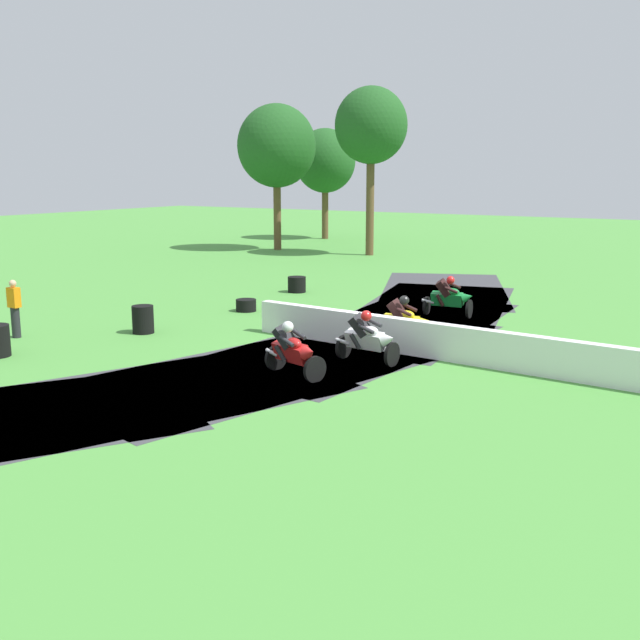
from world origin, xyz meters
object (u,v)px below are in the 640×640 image
tire_stack_mid_b (246,305)px  motorcycle_fourth_green (449,297)px  motorcycle_trailing_yellow (403,321)px  tire_stack_far (297,284)px  tire_stack_mid_a (143,319)px  motorcycle_chase_white (368,338)px  track_marshal (15,309)px  motorcycle_lead_red (293,350)px

tire_stack_mid_b → motorcycle_fourth_green: bearing=22.7°
motorcycle_trailing_yellow → tire_stack_far: (-7.37, 6.04, -0.35)m
motorcycle_trailing_yellow → tire_stack_mid_a: size_ratio=2.10×
motorcycle_chase_white → tire_stack_mid_a: size_ratio=2.12×
tire_stack_mid_a → tire_stack_far: (-0.33, 8.54, -0.10)m
motorcycle_trailing_yellow → motorcycle_fourth_green: (-0.47, 4.38, -0.01)m
tire_stack_far → track_marshal: size_ratio=0.42×
motorcycle_chase_white → tire_stack_mid_b: 7.83m
motorcycle_trailing_yellow → tire_stack_far: 9.53m
motorcycle_trailing_yellow → track_marshal: bearing=-153.5°
motorcycle_chase_white → track_marshal: track_marshal is taller
motorcycle_fourth_green → tire_stack_far: size_ratio=2.43×
tire_stack_far → tire_stack_mid_b: bearing=-79.8°
motorcycle_chase_white → tire_stack_mid_a: 7.15m
motorcycle_chase_white → track_marshal: 10.08m
track_marshal → motorcycle_fourth_green: bearing=45.0°
motorcycle_lead_red → motorcycle_chase_white: 2.15m
motorcycle_chase_white → motorcycle_fourth_green: 6.61m
motorcycle_chase_white → motorcycle_fourth_green: size_ratio=1.01×
motorcycle_trailing_yellow → tire_stack_mid_a: (-7.04, -2.50, -0.25)m
tire_stack_mid_a → tire_stack_mid_b: 4.34m
tire_stack_mid_a → track_marshal: 3.49m
tire_stack_mid_b → track_marshal: size_ratio=0.41×
motorcycle_lead_red → tire_stack_mid_a: motorcycle_lead_red is taller
tire_stack_mid_b → motorcycle_lead_red: bearing=-45.7°
motorcycle_chase_white → track_marshal: (-9.74, -2.59, 0.18)m
track_marshal → motorcycle_trailing_yellow: bearing=26.5°
motorcycle_lead_red → motorcycle_trailing_yellow: size_ratio=1.00×
motorcycle_lead_red → motorcycle_trailing_yellow: motorcycle_trailing_yellow is taller
motorcycle_lead_red → motorcycle_chase_white: motorcycle_chase_white is taller
motorcycle_chase_white → motorcycle_fourth_green: motorcycle_fourth_green is taller
motorcycle_lead_red → track_marshal: size_ratio=1.03×
motorcycle_lead_red → tire_stack_mid_a: 6.52m
tire_stack_mid_a → tire_stack_far: size_ratio=1.16×
motorcycle_fourth_green → motorcycle_chase_white: bearing=-85.1°
motorcycle_fourth_green → tire_stack_mid_b: bearing=-157.3°
track_marshal → motorcycle_lead_red: bearing=3.9°
motorcycle_lead_red → tire_stack_mid_a: bearing=165.0°
tire_stack_mid_a → tire_stack_far: tire_stack_mid_a is taller
motorcycle_fourth_green → tire_stack_far: motorcycle_fourth_green is taller
motorcycle_lead_red → track_marshal: bearing=-176.1°
tire_stack_mid_a → tire_stack_far: bearing=92.2°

